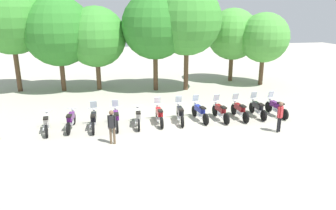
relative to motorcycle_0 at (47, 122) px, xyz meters
The scene contains 22 objects.
ground_plane 6.52m from the motorcycle_0, ahead, with size 80.00×80.00×0.00m, color #ADA899.
motorcycle_0 is the anchor object (origin of this frame).
motorcycle_1 1.20m from the motorcycle_0, ahead, with size 0.62×2.19×0.99m.
motorcycle_2 2.37m from the motorcycle_0, ahead, with size 0.62×2.19×1.37m.
motorcycle_3 3.55m from the motorcycle_0, ahead, with size 0.62×2.19×1.37m.
motorcycle_4 4.73m from the motorcycle_0, ahead, with size 0.62×2.19×0.99m.
motorcycle_5 5.91m from the motorcycle_0, ahead, with size 0.62×2.19×1.37m.
motorcycle_6 7.09m from the motorcycle_0, ahead, with size 0.62×2.19×1.37m.
motorcycle_7 8.26m from the motorcycle_0, ahead, with size 0.62×2.19×1.37m.
motorcycle_8 9.44m from the motorcycle_0, ahead, with size 0.62×2.19×1.37m.
motorcycle_9 10.63m from the motorcycle_0, ahead, with size 0.62×2.19×1.37m.
motorcycle_10 11.81m from the motorcycle_0, ahead, with size 0.62×2.19×1.37m.
motorcycle_11 12.99m from the motorcycle_0, ahead, with size 0.62×2.19×1.37m.
person_0 11.99m from the motorcycle_0, 12.00° to the right, with size 0.39×0.29×1.62m.
person_1 4.00m from the motorcycle_0, 34.69° to the right, with size 0.41×0.27×1.65m.
tree_0 11.32m from the motorcycle_0, 110.00° to the left, with size 5.46×5.46×8.32m.
tree_1 9.85m from the motorcycle_0, 90.73° to the left, with size 5.20×5.20×7.16m.
tree_2 9.93m from the motorcycle_0, 73.61° to the left, with size 4.61×4.61×6.43m.
tree_3 11.37m from the motorcycle_0, 47.90° to the left, with size 5.05×5.05×7.48m.
tree_4 12.87m from the motorcycle_0, 38.15° to the left, with size 5.26×5.26×7.98m.
tree_5 17.49m from the motorcycle_0, 34.49° to the left, with size 4.39×4.39×6.31m.
tree_6 18.17m from the motorcycle_0, 25.87° to the left, with size 4.06×4.06×5.96m.
Camera 1 is at (-3.45, -16.11, 6.00)m, focal length 33.40 mm.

